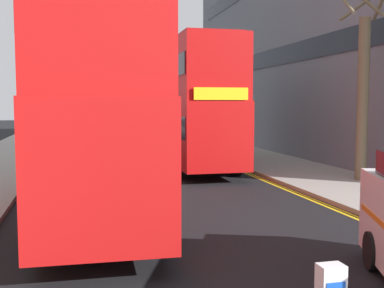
# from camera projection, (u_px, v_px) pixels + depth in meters

# --- Properties ---
(sidewalk_right) EXTENTS (4.00, 80.00, 0.14)m
(sidewalk_right) POSITION_uv_depth(u_px,v_px,m) (303.00, 172.00, 19.49)
(sidewalk_right) COLOR gray
(sidewalk_right) RESTS_ON ground
(kerb_line_outer) EXTENTS (0.10, 56.00, 0.01)m
(kerb_line_outer) POSITION_uv_depth(u_px,v_px,m) (276.00, 184.00, 17.07)
(kerb_line_outer) COLOR yellow
(kerb_line_outer) RESTS_ON ground
(kerb_line_inner) EXTENTS (0.10, 56.00, 0.01)m
(kerb_line_inner) POSITION_uv_depth(u_px,v_px,m) (272.00, 184.00, 17.03)
(kerb_line_inner) COLOR yellow
(kerb_line_inner) RESTS_ON ground
(double_decker_bus_away) EXTENTS (3.04, 10.87, 5.64)m
(double_decker_bus_away) POSITION_uv_depth(u_px,v_px,m) (98.00, 100.00, 12.32)
(double_decker_bus_away) COLOR red
(double_decker_bus_away) RESTS_ON ground
(double_decker_bus_oncoming) EXTENTS (2.86, 10.83, 5.64)m
(double_decker_bus_oncoming) POSITION_uv_depth(u_px,v_px,m) (188.00, 102.00, 21.69)
(double_decker_bus_oncoming) COLOR #B20F0F
(double_decker_bus_oncoming) RESTS_ON ground
(pedestrian_far) EXTENTS (0.34, 0.22, 1.62)m
(pedestrian_far) POSITION_uv_depth(u_px,v_px,m) (205.00, 134.00, 30.29)
(pedestrian_far) COLOR #2D2D38
(pedestrian_far) RESTS_ON sidewalk_right
(street_tree_near) EXTENTS (1.63, 1.50, 6.95)m
(street_tree_near) POSITION_uv_depth(u_px,v_px,m) (363.00, 93.00, 16.91)
(street_tree_near) COLOR #6B6047
(street_tree_near) RESTS_ON sidewalk_right
(street_tree_mid) EXTENTS (1.54, 1.58, 5.27)m
(street_tree_mid) POSITION_uv_depth(u_px,v_px,m) (238.00, 109.00, 25.77)
(street_tree_mid) COLOR #6B6047
(street_tree_mid) RESTS_ON sidewalk_right
(street_tree_far) EXTENTS (1.58, 1.58, 6.18)m
(street_tree_far) POSITION_uv_depth(u_px,v_px,m) (219.00, 104.00, 34.45)
(street_tree_far) COLOR #6B6047
(street_tree_far) RESTS_ON sidewalk_right
(townhouse_terrace_right) EXTENTS (10.08, 28.00, 14.84)m
(townhouse_terrace_right) POSITION_uv_depth(u_px,v_px,m) (335.00, 34.00, 29.85)
(townhouse_terrace_right) COLOR slate
(townhouse_terrace_right) RESTS_ON ground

